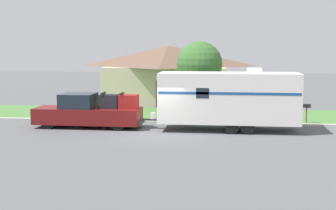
{
  "coord_description": "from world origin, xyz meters",
  "views": [
    {
      "loc": [
        3.56,
        -24.63,
        4.75
      ],
      "look_at": [
        0.26,
        1.71,
        1.4
      ],
      "focal_mm": 50.0,
      "sensor_mm": 36.0,
      "label": 1
    }
  ],
  "objects": [
    {
      "name": "ground_plane",
      "position": [
        0.0,
        0.0,
        0.0
      ],
      "size": [
        120.0,
        120.0,
        0.0
      ],
      "primitive_type": "plane",
      "color": "#515456"
    },
    {
      "name": "curb_strip",
      "position": [
        0.0,
        3.75,
        0.07
      ],
      "size": [
        80.0,
        0.3,
        0.14
      ],
      "color": "#ADADA8",
      "rests_on": "ground_plane"
    },
    {
      "name": "lawn_strip",
      "position": [
        0.0,
        7.4,
        0.01
      ],
      "size": [
        80.0,
        7.0,
        0.03
      ],
      "color": "#477538",
      "rests_on": "ground_plane"
    },
    {
      "name": "house_across_street",
      "position": [
        -1.4,
        15.18,
        2.49
      ],
      "size": [
        10.69,
        8.42,
        4.81
      ],
      "color": "beige",
      "rests_on": "ground_plane"
    },
    {
      "name": "pickup_truck",
      "position": [
        -4.4,
        1.71,
        0.92
      ],
      "size": [
        6.33,
        1.98,
        2.08
      ],
      "color": "black",
      "rests_on": "ground_plane"
    },
    {
      "name": "travel_trailer",
      "position": [
        3.7,
        1.71,
        1.87
      ],
      "size": [
        8.71,
        2.42,
        3.55
      ],
      "color": "black",
      "rests_on": "ground_plane"
    },
    {
      "name": "mailbox",
      "position": [
        8.46,
        4.58,
        0.95
      ],
      "size": [
        0.48,
        0.2,
        1.23
      ],
      "color": "brown",
      "rests_on": "ground_plane"
    },
    {
      "name": "tree_in_yard",
      "position": [
        1.82,
        5.43,
        3.59
      ],
      "size": [
        2.95,
        2.95,
        5.07
      ],
      "color": "brown",
      "rests_on": "ground_plane"
    }
  ]
}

